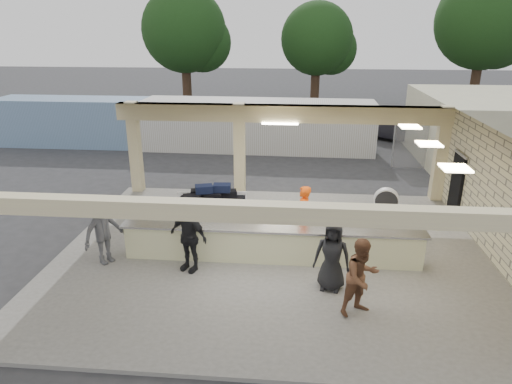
# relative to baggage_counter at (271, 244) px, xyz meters

# --- Properties ---
(ground) EXTENTS (120.00, 120.00, 0.00)m
(ground) POSITION_rel_baggage_counter_xyz_m (0.00, 0.50, -0.59)
(ground) COLOR #2B2C2E
(ground) RESTS_ON ground
(pavilion) EXTENTS (12.01, 10.00, 3.55)m
(pavilion) POSITION_rel_baggage_counter_xyz_m (0.21, 1.16, 0.76)
(pavilion) COLOR slate
(pavilion) RESTS_ON ground
(baggage_counter) EXTENTS (8.20, 0.58, 0.98)m
(baggage_counter) POSITION_rel_baggage_counter_xyz_m (0.00, 0.00, 0.00)
(baggage_counter) COLOR beige
(baggage_counter) RESTS_ON pavilion
(luggage_cart) EXTENTS (2.47, 1.69, 1.36)m
(luggage_cart) POSITION_rel_baggage_counter_xyz_m (-2.10, 2.22, 0.25)
(luggage_cart) COLOR white
(luggage_cart) RESTS_ON pavilion
(drum_fan) EXTENTS (0.88, 0.47, 0.94)m
(drum_fan) POSITION_rel_baggage_counter_xyz_m (3.69, 3.58, 0.01)
(drum_fan) COLOR white
(drum_fan) RESTS_ON pavilion
(baggage_handler) EXTENTS (0.44, 0.70, 1.82)m
(baggage_handler) POSITION_rel_baggage_counter_xyz_m (0.84, 1.04, 0.42)
(baggage_handler) COLOR #F04E0C
(baggage_handler) RESTS_ON pavilion
(passenger_a) EXTENTS (0.95, 0.79, 1.81)m
(passenger_a) POSITION_rel_baggage_counter_xyz_m (2.10, -2.24, 0.42)
(passenger_a) COLOR brown
(passenger_a) RESTS_ON pavilion
(passenger_b) EXTENTS (1.18, 0.83, 1.90)m
(passenger_b) POSITION_rel_baggage_counter_xyz_m (-2.12, -0.66, 0.46)
(passenger_b) COLOR black
(passenger_b) RESTS_ON pavilion
(passenger_c) EXTENTS (1.05, 1.28, 1.93)m
(passenger_c) POSITION_rel_baggage_counter_xyz_m (-4.44, -0.50, 0.48)
(passenger_c) COLOR #47474B
(passenger_c) RESTS_ON pavilion
(passenger_d) EXTENTS (0.93, 0.54, 1.79)m
(passenger_d) POSITION_rel_baggage_counter_xyz_m (1.53, -1.27, 0.41)
(passenger_d) COLOR black
(passenger_d) RESTS_ON pavilion
(car_white_a) EXTENTS (4.75, 2.47, 1.32)m
(car_white_a) POSITION_rel_baggage_counter_xyz_m (9.25, 13.41, 0.07)
(car_white_a) COLOR white
(car_white_a) RESTS_ON ground
(car_white_b) EXTENTS (4.90, 2.12, 1.51)m
(car_white_b) POSITION_rel_baggage_counter_xyz_m (10.27, 13.09, 0.17)
(car_white_b) COLOR white
(car_white_b) RESTS_ON ground
(car_dark) EXTENTS (4.37, 3.75, 1.43)m
(car_dark) POSITION_rel_baggage_counter_xyz_m (6.30, 14.91, 0.13)
(car_dark) COLOR black
(car_dark) RESTS_ON ground
(container_white) EXTENTS (11.93, 2.66, 2.57)m
(container_white) POSITION_rel_baggage_counter_xyz_m (-1.40, 12.21, 0.70)
(container_white) COLOR silver
(container_white) RESTS_ON ground
(container_blue) EXTENTS (9.64, 2.33, 2.51)m
(container_blue) POSITION_rel_baggage_counter_xyz_m (-10.73, 12.50, 0.67)
(container_blue) COLOR #6D89AF
(container_blue) RESTS_ON ground
(tree_left) EXTENTS (6.60, 6.30, 9.00)m
(tree_left) POSITION_rel_baggage_counter_xyz_m (-7.68, 24.66, 5.00)
(tree_left) COLOR #382619
(tree_left) RESTS_ON ground
(tree_mid) EXTENTS (6.00, 5.60, 8.00)m
(tree_mid) POSITION_rel_baggage_counter_xyz_m (2.32, 26.66, 4.38)
(tree_mid) COLOR #382619
(tree_mid) RESTS_ON ground
(tree_right) EXTENTS (7.20, 7.00, 10.00)m
(tree_right) POSITION_rel_baggage_counter_xyz_m (14.32, 25.66, 5.63)
(tree_right) COLOR #382619
(tree_right) RESTS_ON ground
(adjacent_building) EXTENTS (6.00, 8.00, 3.20)m
(adjacent_building) POSITION_rel_baggage_counter_xyz_m (9.50, 10.50, 1.01)
(adjacent_building) COLOR beige
(adjacent_building) RESTS_ON ground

